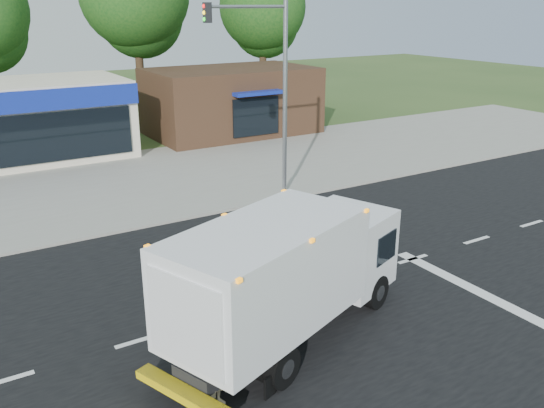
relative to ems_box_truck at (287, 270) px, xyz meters
name	(u,v)px	position (x,y,z in m)	size (l,w,h in m)	color
ground	(338,282)	(2.94, 1.81, -1.85)	(120.00, 120.00, 0.00)	#385123
road_asphalt	(338,282)	(2.94, 1.81, -1.85)	(60.00, 14.00, 0.02)	black
sidewalk	(214,202)	(2.94, 10.01, -1.79)	(60.00, 2.40, 0.12)	gray
parking_apron	(162,170)	(2.94, 15.81, -1.84)	(60.00, 9.00, 0.02)	gray
lane_markings	(404,288)	(4.29, 0.45, -1.83)	(55.20, 7.00, 0.01)	silver
ems_box_truck	(287,270)	(0.00, 0.00, 0.00)	(7.57, 4.65, 3.21)	black
emergency_worker	(216,368)	(-2.52, -1.33, -0.93)	(0.77, 0.72, 1.88)	tan
brown_storefront	(232,101)	(9.94, 21.79, 0.15)	(10.00, 6.70, 4.00)	#382316
traffic_signal_pole	(271,79)	(5.30, 9.41, 3.07)	(3.51, 0.25, 8.00)	gray
background_trees	(61,9)	(2.10, 29.97, 5.53)	(36.77, 7.39, 12.10)	#332114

